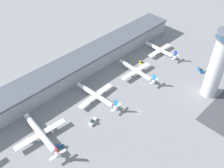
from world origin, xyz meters
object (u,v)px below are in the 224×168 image
object	(u,v)px
service_truck_catering	(93,122)
service_truck_baggage	(141,63)
airplane_gate_echo	(160,50)
service_truck_water	(200,70)
airplane_gate_charlie	(96,96)
airplane_gate_delta	(137,71)
control_tower	(218,63)
airplane_gate_bravo	(41,134)
service_truck_fuel	(60,146)

from	to	relation	value
service_truck_catering	service_truck_baggage	bearing A→B (deg)	14.97
airplane_gate_echo	service_truck_water	world-z (taller)	airplane_gate_echo
airplane_gate_charlie	airplane_gate_delta	distance (m)	46.82
control_tower	airplane_gate_echo	distance (m)	72.26
airplane_gate_bravo	airplane_gate_delta	world-z (taller)	airplane_gate_bravo
airplane_gate_echo	service_truck_baggage	size ratio (longest dim) A/B	6.08
control_tower	service_truck_fuel	xyz separation A→B (m)	(-119.11, 43.90, -30.21)
control_tower	service_truck_water	world-z (taller)	control_tower
airplane_gate_bravo	service_truck_water	distance (m)	150.68
control_tower	service_truck_fuel	world-z (taller)	control_tower
service_truck_catering	service_truck_baggage	xyz separation A→B (m)	(81.66, 21.83, -0.14)
control_tower	service_truck_fuel	size ratio (longest dim) A/B	10.76
airplane_gate_bravo	airplane_gate_delta	bearing A→B (deg)	-0.11
airplane_gate_bravo	service_truck_baggage	bearing A→B (deg)	3.72
airplane_gate_bravo	service_truck_catering	bearing A→B (deg)	-22.55
airplane_gate_bravo	service_truck_fuel	world-z (taller)	airplane_gate_bravo
airplane_gate_delta	service_truck_catering	distance (m)	67.09
airplane_gate_charlie	service_truck_baggage	distance (m)	63.19
airplane_gate_charlie	airplane_gate_echo	bearing A→B (deg)	2.18
control_tower	airplane_gate_delta	bearing A→B (deg)	112.06
service_truck_catering	airplane_gate_bravo	bearing A→B (deg)	157.45
airplane_gate_delta	service_truck_baggage	xyz separation A→B (m)	(16.14, 7.73, -3.41)
service_truck_catering	airplane_gate_charlie	bearing A→B (deg)	41.14
airplane_gate_charlie	control_tower	bearing A→B (deg)	-40.72
control_tower	service_truck_baggage	xyz separation A→B (m)	(-7.47, 66.00, -30.33)
service_truck_water	airplane_gate_charlie	bearing A→B (deg)	156.35
control_tower	airplane_gate_charlie	distance (m)	96.83
control_tower	service_truck_water	size ratio (longest dim) A/B	8.75
service_truck_catering	airplane_gate_delta	bearing A→B (deg)	12.14
airplane_gate_delta	service_truck_catering	size ratio (longest dim) A/B	4.84
airplane_gate_charlie	service_truck_catering	world-z (taller)	airplane_gate_charlie
airplane_gate_delta	service_truck_water	distance (m)	59.71
airplane_gate_charlie	service_truck_fuel	size ratio (longest dim) A/B	7.13
service_truck_fuel	service_truck_water	distance (m)	143.24
control_tower	service_truck_baggage	distance (m)	73.02
control_tower	airplane_gate_charlie	xyz separation A→B (m)	(-70.37, 60.56, -27.51)
airplane_gate_delta	service_truck_fuel	size ratio (longest dim) A/B	6.93
control_tower	service_truck_catering	xyz separation A→B (m)	(-89.13, 44.17, -30.18)
service_truck_baggage	control_tower	bearing A→B (deg)	-83.54
control_tower	airplane_gate_delta	world-z (taller)	control_tower
airplane_gate_charlie	airplane_gate_delta	size ratio (longest dim) A/B	1.03
airplane_gate_delta	service_truck_catering	xyz separation A→B (m)	(-65.52, -14.09, -3.26)
airplane_gate_delta	service_truck_baggage	world-z (taller)	airplane_gate_delta
control_tower	service_truck_baggage	size ratio (longest dim) A/B	10.55
airplane_gate_charlie	service_truck_baggage	world-z (taller)	airplane_gate_charlie
airplane_gate_bravo	service_truck_catering	xyz separation A→B (m)	(34.40, -14.29, -3.45)
airplane_gate_bravo	service_truck_water	bearing A→B (deg)	-14.77
control_tower	airplane_gate_charlie	world-z (taller)	control_tower
airplane_gate_bravo	service_truck_water	size ratio (longest dim) A/B	6.10
service_truck_catering	service_truck_fuel	size ratio (longest dim) A/B	1.43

